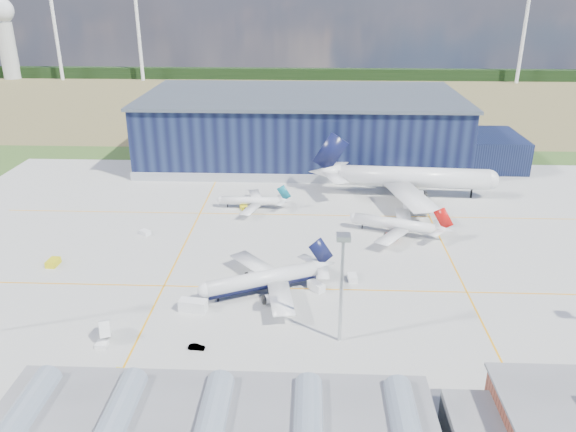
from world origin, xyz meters
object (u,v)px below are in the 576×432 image
(airliner_widebody, at_px, (414,167))
(airstair, at_px, (106,333))
(gse_tug_b, at_px, (118,375))
(gse_van_a, at_px, (193,306))
(gse_tug_c, at_px, (244,208))
(airliner_red, at_px, (395,218))
(gse_cart_a, at_px, (352,278))
(gse_van_b, at_px, (316,286))
(gse_tug_a, at_px, (53,263))
(car_b, at_px, (196,347))
(gse_cart_b, at_px, (145,233))
(airliner_navy, at_px, (262,271))
(light_mast_center, at_px, (342,271))
(hangar, at_px, (309,131))
(airliner_regional, at_px, (251,197))

(airliner_widebody, relative_size, airstair, 12.59)
(gse_tug_b, bearing_deg, gse_van_a, 78.00)
(gse_tug_c, bearing_deg, airliner_red, -43.55)
(gse_cart_a, bearing_deg, gse_van_b, -154.50)
(gse_tug_a, distance_m, airstair, 39.00)
(gse_van_b, relative_size, airstair, 0.87)
(airliner_red, distance_m, car_b, 72.21)
(gse_tug_a, distance_m, gse_van_b, 66.38)
(gse_van_a, distance_m, gse_cart_a, 38.19)
(airliner_red, xyz_separation_m, gse_cart_a, (-13.52, -27.36, -4.11))
(gse_tug_a, xyz_separation_m, gse_cart_b, (17.81, 19.40, -0.16))
(airliner_navy, height_order, gse_van_b, airliner_navy)
(airliner_navy, relative_size, gse_cart_a, 10.29)
(light_mast_center, distance_m, gse_tug_a, 77.40)
(gse_van_b, bearing_deg, airstair, 166.50)
(airliner_red, bearing_deg, car_b, 70.56)
(airliner_red, bearing_deg, gse_cart_b, 22.32)
(hangar, xyz_separation_m, gse_tug_b, (-32.96, -137.71, -11.04))
(airliner_red, xyz_separation_m, gse_van_b, (-22.15, -32.33, -3.83))
(airliner_widebody, distance_m, gse_tug_c, 56.93)
(gse_van_a, bearing_deg, gse_cart_a, -58.62)
(airliner_regional, bearing_deg, gse_van_b, 113.43)
(airliner_navy, xyz_separation_m, car_b, (-10.87, -22.10, -4.92))
(hangar, bearing_deg, gse_cart_b, -120.65)
(light_mast_center, relative_size, gse_van_a, 3.87)
(gse_tug_a, xyz_separation_m, gse_van_a, (39.21, -19.45, 0.48))
(gse_van_a, bearing_deg, airliner_widebody, -30.13)
(airliner_navy, relative_size, gse_cart_b, 10.95)
(gse_tug_a, relative_size, car_b, 1.24)
(gse_cart_a, distance_m, airstair, 56.68)
(hangar, height_order, gse_tug_b, hangar)
(airliner_navy, xyz_separation_m, gse_van_a, (-14.24, -8.36, -4.14))
(car_b, bearing_deg, gse_van_b, -38.69)
(gse_tug_b, xyz_separation_m, gse_van_b, (35.63, 32.55, 0.41))
(gse_van_a, bearing_deg, airliner_regional, 2.36)
(hangar, relative_size, airliner_widebody, 2.34)
(airliner_navy, bearing_deg, gse_van_b, 162.77)
(airliner_navy, bearing_deg, gse_tug_c, -103.59)
(light_mast_center, height_order, gse_van_a, light_mast_center)
(airliner_widebody, bearing_deg, gse_tug_a, -147.56)
(gse_cart_a, xyz_separation_m, gse_tug_c, (-30.97, 44.04, -0.05))
(light_mast_center, relative_size, gse_tug_c, 7.66)
(gse_van_b, relative_size, car_b, 1.35)
(hangar, bearing_deg, light_mast_center, -86.70)
(gse_van_b, bearing_deg, gse_cart_a, -10.57)
(gse_cart_b, height_order, car_b, gse_cart_b)
(airliner_red, bearing_deg, gse_tug_a, 34.08)
(airliner_widebody, distance_m, airstair, 112.55)
(light_mast_center, bearing_deg, airliner_widebody, 71.80)
(gse_van_b, relative_size, gse_tug_c, 1.43)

